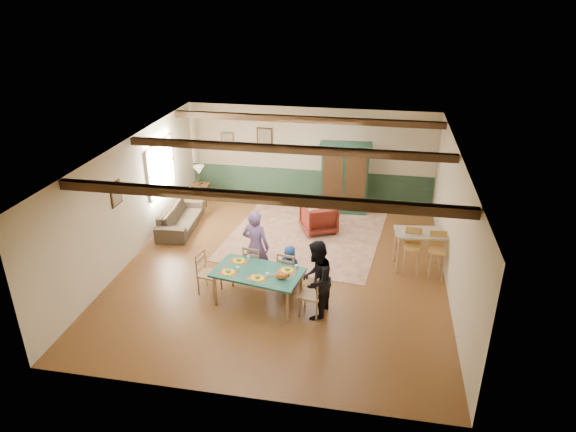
% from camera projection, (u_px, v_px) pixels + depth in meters
% --- Properties ---
extents(floor, '(8.00, 8.00, 0.00)m').
position_uv_depth(floor, '(284.00, 267.00, 11.47)').
color(floor, brown).
rests_on(floor, ground).
extents(wall_back, '(7.00, 0.02, 2.70)m').
position_uv_depth(wall_back, '(310.00, 155.00, 14.49)').
color(wall_back, beige).
rests_on(wall_back, floor).
extents(wall_left, '(0.02, 8.00, 2.70)m').
position_uv_depth(wall_left, '(130.00, 200.00, 11.48)').
color(wall_left, beige).
rests_on(wall_left, floor).
extents(wall_right, '(0.02, 8.00, 2.70)m').
position_uv_depth(wall_right, '(454.00, 224.00, 10.34)').
color(wall_right, beige).
rests_on(wall_right, floor).
extents(ceiling, '(7.00, 8.00, 0.02)m').
position_uv_depth(ceiling, '(283.00, 151.00, 10.35)').
color(ceiling, silver).
rests_on(ceiling, wall_back).
extents(wainscot_back, '(6.95, 0.03, 0.90)m').
position_uv_depth(wainscot_back, '(309.00, 185.00, 14.84)').
color(wainscot_back, '#203A28').
rests_on(wainscot_back, floor).
extents(ceiling_beam_front, '(6.95, 0.16, 0.16)m').
position_uv_depth(ceiling_beam_front, '(257.00, 198.00, 8.33)').
color(ceiling_beam_front, black).
rests_on(ceiling_beam_front, ceiling).
extents(ceiling_beam_mid, '(6.95, 0.16, 0.16)m').
position_uv_depth(ceiling_beam_mid, '(287.00, 149.00, 10.74)').
color(ceiling_beam_mid, black).
rests_on(ceiling_beam_mid, ceiling).
extents(ceiling_beam_back, '(6.95, 0.16, 0.16)m').
position_uv_depth(ceiling_beam_back, '(305.00, 119.00, 13.07)').
color(ceiling_beam_back, black).
rests_on(ceiling_beam_back, ceiling).
extents(window_left, '(0.06, 1.60, 1.30)m').
position_uv_depth(window_left, '(161.00, 167.00, 12.91)').
color(window_left, white).
rests_on(window_left, wall_left).
extents(picture_left_wall, '(0.04, 0.42, 0.52)m').
position_uv_depth(picture_left_wall, '(116.00, 194.00, 10.77)').
color(picture_left_wall, gray).
rests_on(picture_left_wall, wall_left).
extents(picture_back_a, '(0.45, 0.04, 0.55)m').
position_uv_depth(picture_back_a, '(265.00, 137.00, 14.48)').
color(picture_back_a, gray).
rests_on(picture_back_a, wall_back).
extents(picture_back_b, '(0.38, 0.04, 0.48)m').
position_uv_depth(picture_back_b, '(227.00, 141.00, 14.73)').
color(picture_back_b, gray).
rests_on(picture_back_b, wall_back).
extents(dining_table, '(1.83, 1.23, 0.71)m').
position_uv_depth(dining_table, '(258.00, 287.00, 10.05)').
color(dining_table, '#1D5D4D').
rests_on(dining_table, floor).
extents(dining_chair_far_left, '(0.46, 0.48, 0.89)m').
position_uv_depth(dining_chair_far_left, '(255.00, 263.00, 10.70)').
color(dining_chair_far_left, '#A07750').
rests_on(dining_chair_far_left, floor).
extents(dining_chair_far_right, '(0.46, 0.48, 0.89)m').
position_uv_depth(dining_chair_far_right, '(288.00, 270.00, 10.46)').
color(dining_chair_far_right, '#A07750').
rests_on(dining_chair_far_right, floor).
extents(dining_chair_end_left, '(0.48, 0.46, 0.89)m').
position_uv_depth(dining_chair_end_left, '(209.00, 273.00, 10.35)').
color(dining_chair_end_left, '#A07750').
rests_on(dining_chair_end_left, floor).
extents(dining_chair_end_right, '(0.48, 0.46, 0.89)m').
position_uv_depth(dining_chair_end_right, '(311.00, 294.00, 9.66)').
color(dining_chair_end_right, '#A07750').
rests_on(dining_chair_end_right, floor).
extents(person_man, '(0.65, 0.49, 1.62)m').
position_uv_depth(person_man, '(256.00, 246.00, 10.62)').
color(person_man, '#795694').
rests_on(person_man, floor).
extents(person_woman, '(0.71, 0.85, 1.55)m').
position_uv_depth(person_woman, '(316.00, 280.00, 9.49)').
color(person_woman, black).
rests_on(person_woman, floor).
extents(person_child, '(0.51, 0.38, 0.95)m').
position_uv_depth(person_child, '(290.00, 267.00, 10.52)').
color(person_child, navy).
rests_on(person_child, floor).
extents(cat, '(0.36, 0.19, 0.17)m').
position_uv_depth(cat, '(281.00, 275.00, 9.62)').
color(cat, orange).
rests_on(cat, dining_table).
extents(place_setting_near_left, '(0.42, 0.34, 0.11)m').
position_uv_depth(place_setting_near_left, '(228.00, 270.00, 9.84)').
color(place_setting_near_left, yellow).
rests_on(place_setting_near_left, dining_table).
extents(place_setting_near_center, '(0.42, 0.34, 0.11)m').
position_uv_depth(place_setting_near_center, '(257.00, 276.00, 9.65)').
color(place_setting_near_center, yellow).
rests_on(place_setting_near_center, dining_table).
extents(place_setting_far_left, '(0.42, 0.34, 0.11)m').
position_uv_depth(place_setting_far_left, '(239.00, 259.00, 10.24)').
color(place_setting_far_left, yellow).
rests_on(place_setting_far_left, dining_table).
extents(place_setting_far_right, '(0.42, 0.34, 0.11)m').
position_uv_depth(place_setting_far_right, '(287.00, 268.00, 9.91)').
color(place_setting_far_right, yellow).
rests_on(place_setting_far_right, dining_table).
extents(area_rug, '(4.10, 4.69, 0.01)m').
position_uv_depth(area_rug, '(308.00, 231.00, 13.08)').
color(area_rug, beige).
rests_on(area_rug, floor).
extents(armoire, '(1.40, 0.62, 1.94)m').
position_uv_depth(armoire, '(344.00, 178.00, 13.84)').
color(armoire, '#133024').
rests_on(armoire, floor).
extents(armchair, '(1.08, 1.09, 0.75)m').
position_uv_depth(armchair, '(319.00, 218.00, 12.96)').
color(armchair, '#44110D').
rests_on(armchair, floor).
extents(sofa, '(0.91, 2.01, 0.57)m').
position_uv_depth(sofa, '(181.00, 218.00, 13.17)').
color(sofa, '#362E22').
rests_on(sofa, floor).
extents(end_table, '(0.50, 0.50, 0.60)m').
position_uv_depth(end_table, '(201.00, 194.00, 14.59)').
color(end_table, black).
rests_on(end_table, floor).
extents(table_lamp, '(0.34, 0.34, 0.55)m').
position_uv_depth(table_lamp, '(199.00, 175.00, 14.35)').
color(table_lamp, tan).
rests_on(table_lamp, end_table).
extents(counter_table, '(1.14, 0.76, 0.89)m').
position_uv_depth(counter_table, '(419.00, 250.00, 11.24)').
color(counter_table, beige).
rests_on(counter_table, floor).
extents(bar_stool_left, '(0.39, 0.42, 1.04)m').
position_uv_depth(bar_stool_left, '(412.00, 252.00, 10.99)').
color(bar_stool_left, tan).
rests_on(bar_stool_left, floor).
extents(bar_stool_right, '(0.37, 0.41, 1.03)m').
position_uv_depth(bar_stool_right, '(437.00, 256.00, 10.85)').
color(bar_stool_right, tan).
rests_on(bar_stool_right, floor).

